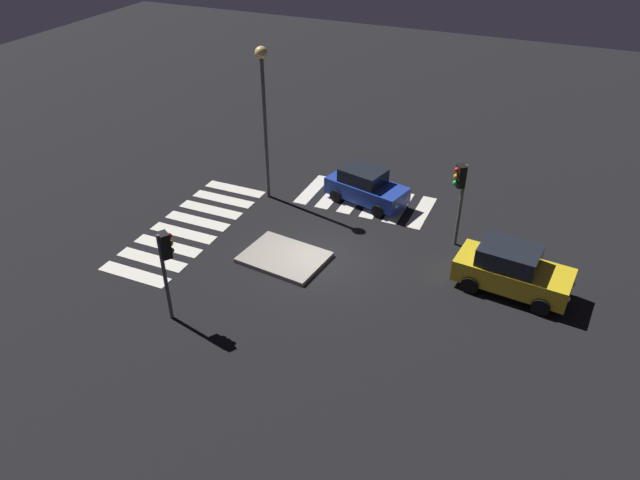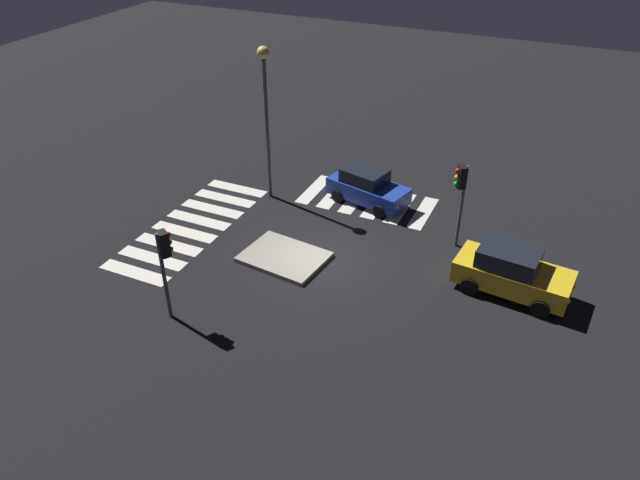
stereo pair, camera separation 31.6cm
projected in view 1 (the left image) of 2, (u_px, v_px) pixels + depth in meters
ground_plane at (320, 260)px, 25.26m from camera, size 80.00×80.00×0.00m
traffic_island at (284, 257)px, 25.25m from camera, size 3.68×2.93×0.18m
car_yellow at (512, 270)px, 23.03m from camera, size 4.55×2.43×1.92m
car_blue at (366, 187)px, 28.97m from camera, size 4.24×2.60×1.74m
traffic_light_north at (166, 255)px, 20.68m from camera, size 0.54×0.53×3.65m
traffic_light_south at (460, 186)px, 24.66m from camera, size 0.53×0.54×3.85m
street_lamp at (264, 98)px, 27.16m from camera, size 0.56×0.56×7.44m
crosswalk_near at (365, 201)px, 29.54m from camera, size 6.45×3.20×0.02m
crosswalk_side at (191, 227)px, 27.45m from camera, size 3.20×8.75×0.02m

